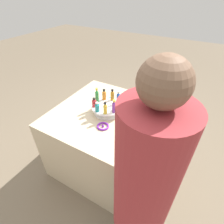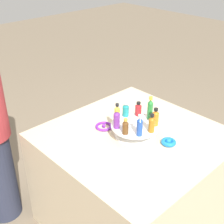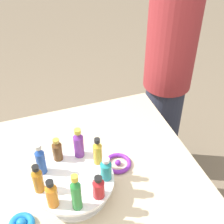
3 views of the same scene
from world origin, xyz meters
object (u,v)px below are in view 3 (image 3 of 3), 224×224
Objects in this scene: bottle_green at (76,193)px; person_figure at (169,64)px; bottle_purple at (79,144)px; bottle_gold at (98,152)px; ribbon_bow_purple at (118,163)px; display_stand at (74,185)px; bottle_blue at (40,160)px; ribbon_bow_blue at (22,224)px; bottle_red at (99,187)px; bottle_teal at (106,169)px; bottle_amber at (38,179)px; bottle_brown at (57,150)px; bottle_orange at (52,194)px.

bottle_green is 0.99m from person_figure.
bottle_green is 0.22m from bottle_purple.
bottle_gold reaches higher than ribbon_bow_purple.
bottle_blue is (-0.09, 0.07, 0.09)m from display_stand.
ribbon_bow_blue is at bearing -158.88° from display_stand.
bottle_green is 1.17× the size of bottle_purple.
bottle_red is 0.08m from bottle_teal.
bottle_purple is at bearing -3.10° from person_figure.
bottle_amber is 0.90× the size of bottle_purple.
bottle_gold is 1.08× the size of ribbon_bow_purple.
bottle_teal is 0.81× the size of bottle_gold.
bottle_amber is at bearing 133.96° from bottle_green.
bottle_blue is (-0.14, -0.04, 0.00)m from bottle_purple.
bottle_red is 0.69× the size of bottle_blue.
bottle_amber is 1.27× the size of bottle_red.
ribbon_bow_purple is 1.23× the size of ribbon_bow_blue.
bottle_brown reaches higher than bottle_teal.
person_figure reaches higher than display_stand.
bottle_teal is 0.97× the size of bottle_brown.
bottle_amber is at bearing 113.96° from bottle_orange.
person_figure is (0.76, 0.68, -0.05)m from bottle_orange.
bottle_brown is (-0.13, 0.06, -0.01)m from bottle_gold.
bottle_orange is at bearing -106.04° from bottle_brown.
person_figure is (0.57, 0.55, -0.05)m from bottle_gold.
ribbon_bow_blue is at bearing 167.76° from bottle_green.
bottle_orange is 0.15m from bottle_blue.
bottle_teal is at bearing -66.04° from bottle_purple.
bottle_brown is 0.89× the size of ribbon_bow_purple.
bottle_orange is 0.15m from bottle_red.
bottle_teal is 0.22m from bottle_blue.
bottle_green is 0.22m from bottle_brown.
display_stand is 3.12× the size of bottle_teal.
bottle_amber is 0.07× the size of person_figure.
bottle_green reaches higher than bottle_gold.
bottle_blue reaches higher than bottle_red.
bottle_orange is at bearing -136.04° from display_stand.
bottle_green is at bearing -12.24° from ribbon_bow_blue.
bottle_purple is 1.46× the size of ribbon_bow_blue.
bottle_brown is at bearing 173.96° from bottle_purple.
ribbon_bow_blue is 1.10m from person_figure.
bottle_brown is 0.08m from bottle_blue.
display_stand is 2.51× the size of bottle_gold.
bottle_brown is at bearing 103.96° from display_stand.
bottle_green is 1.56× the size of bottle_brown.
bottle_red is at bearing 13.96° from bottle_green.
bottle_red is 0.22m from bottle_brown.
person_figure is (0.79, 0.61, -0.05)m from bottle_amber.
bottle_red is at bearing -66.04° from bottle_brown.
ribbon_bow_purple is (0.08, 0.11, -0.11)m from bottle_teal.
bottle_gold reaches higher than bottle_teal.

